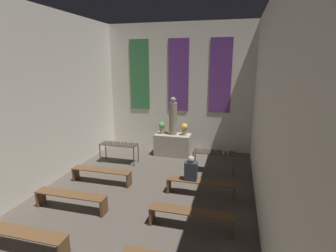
% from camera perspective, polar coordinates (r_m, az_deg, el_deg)
% --- Properties ---
extents(wall_back, '(6.53, 0.16, 5.41)m').
position_cam_1_polar(wall_back, '(11.47, 2.35, 8.42)').
color(wall_back, silver).
rests_on(wall_back, ground_plane).
extents(wall_left, '(0.12, 10.84, 5.41)m').
position_cam_1_polar(wall_left, '(8.18, -29.37, 4.26)').
color(wall_left, silver).
rests_on(wall_left, ground_plane).
extents(wall_right, '(0.12, 10.84, 5.41)m').
position_cam_1_polar(wall_right, '(5.95, 21.72, 2.08)').
color(wall_right, silver).
rests_on(wall_right, ground_plane).
extents(altar, '(1.47, 0.73, 0.90)m').
position_cam_1_polar(altar, '(10.95, 1.07, -4.07)').
color(altar, gray).
rests_on(altar, ground_plane).
extents(statue, '(0.32, 0.32, 1.55)m').
position_cam_1_polar(statue, '(10.65, 1.10, 1.93)').
color(statue, gray).
rests_on(statue, altar).
extents(flower_vase_left, '(0.25, 0.25, 0.48)m').
position_cam_1_polar(flower_vase_left, '(10.87, -1.36, -0.22)').
color(flower_vase_left, '#937A5B').
rests_on(flower_vase_left, altar).
extents(flower_vase_right, '(0.25, 0.25, 0.48)m').
position_cam_1_polar(flower_vase_right, '(10.65, 3.59, -0.54)').
color(flower_vase_right, '#937A5B').
rests_on(flower_vase_right, altar).
extents(candle_rack_left, '(1.45, 0.52, 0.95)m').
position_cam_1_polar(candle_rack_left, '(10.25, -10.67, -4.26)').
color(candle_rack_left, '#332D28').
rests_on(candle_rack_left, ground_plane).
extents(candle_rack_right, '(1.45, 0.52, 0.95)m').
position_cam_1_polar(candle_rack_right, '(9.34, 9.93, -6.04)').
color(candle_rack_right, '#332D28').
rests_on(candle_rack_right, ground_plane).
extents(pew_second_left, '(1.96, 0.36, 0.46)m').
position_cam_1_polar(pew_second_left, '(6.53, -29.04, -20.35)').
color(pew_second_left, brown).
rests_on(pew_second_left, ground_plane).
extents(pew_third_left, '(1.96, 0.36, 0.46)m').
position_cam_1_polar(pew_third_left, '(7.58, -20.39, -14.47)').
color(pew_third_left, brown).
rests_on(pew_third_left, ground_plane).
extents(pew_third_right, '(1.96, 0.36, 0.46)m').
position_cam_1_polar(pew_third_right, '(6.45, 5.01, -18.87)').
color(pew_third_right, brown).
rests_on(pew_third_right, ground_plane).
extents(pew_back_left, '(1.96, 0.36, 0.46)m').
position_cam_1_polar(pew_back_left, '(8.80, -14.29, -9.92)').
color(pew_back_left, brown).
rests_on(pew_back_left, ground_plane).
extents(pew_back_right, '(1.96, 0.36, 0.46)m').
position_cam_1_polar(pew_back_right, '(7.86, 7.10, -12.58)').
color(pew_back_right, brown).
rests_on(pew_back_right, ground_plane).
extents(person_seated, '(0.36, 0.24, 0.74)m').
position_cam_1_polar(person_seated, '(7.71, 5.01, -9.43)').
color(person_seated, '#282D38').
rests_on(person_seated, pew_back_right).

